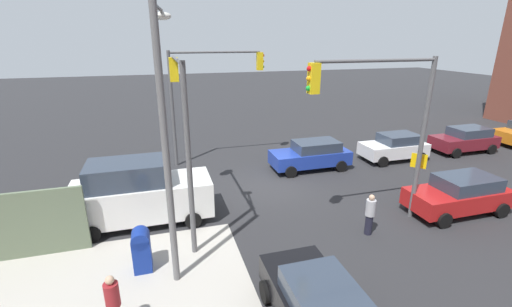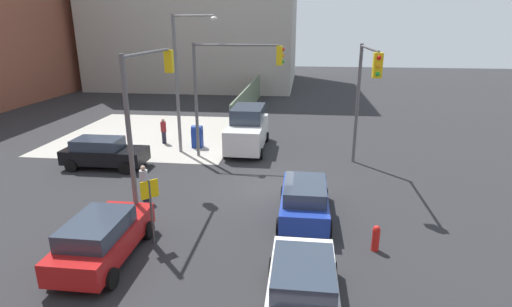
# 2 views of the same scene
# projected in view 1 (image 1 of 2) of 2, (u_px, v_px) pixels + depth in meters

# --- Properties ---
(ground_plane) EXTENTS (120.00, 120.00, 0.00)m
(ground_plane) POSITION_uv_depth(u_px,v_px,m) (274.00, 186.00, 17.30)
(ground_plane) COLOR #28282B
(traffic_signal_nw_corner) EXTENTS (5.13, 0.36, 6.50)m
(traffic_signal_nw_corner) POSITION_uv_depth(u_px,v_px,m) (383.00, 111.00, 12.41)
(traffic_signal_nw_corner) COLOR #59595B
(traffic_signal_nw_corner) RESTS_ON ground
(traffic_signal_se_corner) EXTENTS (5.46, 0.36, 6.50)m
(traffic_signal_se_corner) POSITION_uv_depth(u_px,v_px,m) (209.00, 85.00, 19.27)
(traffic_signal_se_corner) COLOR #59595B
(traffic_signal_se_corner) RESTS_ON ground
(traffic_signal_ne_corner) EXTENTS (0.36, 5.08, 6.50)m
(traffic_signal_ne_corner) POSITION_uv_depth(u_px,v_px,m) (181.00, 112.00, 12.28)
(traffic_signal_ne_corner) COLOR #59595B
(traffic_signal_ne_corner) RESTS_ON ground
(street_lamp_corner) EXTENTS (0.65, 2.66, 8.00)m
(street_lamp_corner) POSITION_uv_depth(u_px,v_px,m) (165.00, 130.00, 9.49)
(street_lamp_corner) COLOR slate
(street_lamp_corner) RESTS_ON ground
(warning_sign_two_way) EXTENTS (0.48, 0.48, 2.40)m
(warning_sign_two_way) POSITION_uv_depth(u_px,v_px,m) (417.00, 170.00, 14.98)
(warning_sign_two_way) COLOR #4C4C4C
(warning_sign_two_way) RESTS_ON ground
(mailbox_blue) EXTENTS (0.56, 0.64, 1.43)m
(mailbox_blue) POSITION_uv_depth(u_px,v_px,m) (141.00, 249.00, 10.86)
(mailbox_blue) COLOR navy
(mailbox_blue) RESTS_ON ground
(fire_hydrant) EXTENTS (0.26, 0.26, 0.94)m
(fire_hydrant) POSITION_uv_depth(u_px,v_px,m) (325.00, 145.00, 22.29)
(fire_hydrant) COLOR red
(fire_hydrant) RESTS_ON ground
(sedan_white) EXTENTS (3.92, 2.02, 1.62)m
(sedan_white) POSITION_uv_depth(u_px,v_px,m) (395.00, 147.00, 20.83)
(sedan_white) COLOR white
(sedan_white) RESTS_ON ground
(hatchback_maroon) EXTENTS (4.18, 2.02, 1.62)m
(hatchback_maroon) POSITION_uv_depth(u_px,v_px,m) (465.00, 139.00, 22.32)
(hatchback_maroon) COLOR maroon
(hatchback_maroon) RESTS_ON ground
(coupe_red) EXTENTS (4.33, 2.02, 1.62)m
(coupe_red) POSITION_uv_depth(u_px,v_px,m) (460.00, 194.00, 14.49)
(coupe_red) COLOR #B21919
(coupe_red) RESTS_ON ground
(hatchback_blue) EXTENTS (4.44, 2.02, 1.62)m
(hatchback_blue) POSITION_uv_depth(u_px,v_px,m) (311.00, 155.00, 19.38)
(hatchback_blue) COLOR #1E389E
(hatchback_blue) RESTS_ON ground
(van_white_delivery) EXTENTS (5.40, 2.32, 2.62)m
(van_white_delivery) POSITION_uv_depth(u_px,v_px,m) (140.00, 193.00, 13.58)
(van_white_delivery) COLOR white
(van_white_delivery) RESTS_ON ground
(pedestrian_crossing) EXTENTS (0.36, 0.36, 1.67)m
(pedestrian_crossing) POSITION_uv_depth(u_px,v_px,m) (113.00, 303.00, 8.49)
(pedestrian_crossing) COLOR maroon
(pedestrian_crossing) RESTS_ON ground
(pedestrian_waiting) EXTENTS (0.36, 0.36, 1.64)m
(pedestrian_waiting) POSITION_uv_depth(u_px,v_px,m) (370.00, 214.00, 12.83)
(pedestrian_waiting) COLOR #B2B2B7
(pedestrian_waiting) RESTS_ON ground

